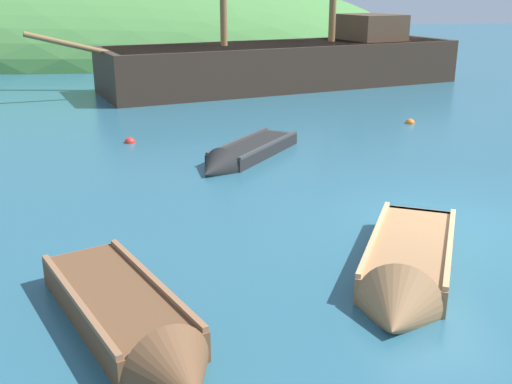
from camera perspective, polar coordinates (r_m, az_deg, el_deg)
name	(u,v)px	position (r m, az deg, el deg)	size (l,w,h in m)	color
ground_plane	(447,226)	(11.31, 17.51, -3.11)	(120.00, 120.00, 0.00)	#285B70
shore_hill	(112,49)	(44.33, -13.43, 12.97)	(40.96, 25.75, 10.40)	#477F3D
sailing_ship	(288,70)	(26.45, 3.00, 11.39)	(17.86, 8.23, 13.41)	#38281E
rowboat_portside	(406,273)	(9.05, 13.97, -7.41)	(2.79, 3.91, 1.13)	#9E7047
rowboat_center	(242,157)	(14.90, -1.29, 3.34)	(3.08, 3.69, 0.91)	black
rowboat_outer_left	(134,328)	(7.62, -11.44, -12.44)	(2.49, 3.83, 1.03)	brown
buoy_red	(130,143)	(17.02, -11.79, 4.58)	(0.30, 0.30, 0.30)	red
buoy_orange	(410,123)	(19.68, 14.30, 6.28)	(0.30, 0.30, 0.30)	orange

